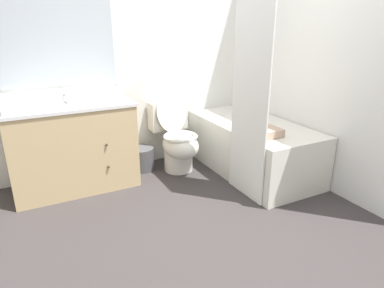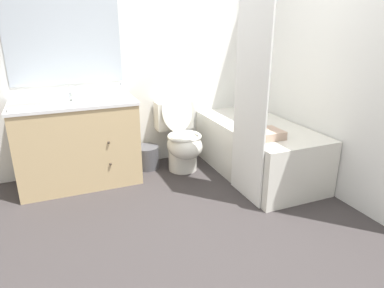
# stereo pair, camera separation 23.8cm
# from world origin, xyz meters

# --- Properties ---
(ground_plane) EXTENTS (14.00, 14.00, 0.00)m
(ground_plane) POSITION_xyz_m (0.00, 0.00, 0.00)
(ground_plane) COLOR #383333
(wall_back) EXTENTS (8.00, 0.06, 2.50)m
(wall_back) POSITION_xyz_m (-0.01, 1.75, 1.25)
(wall_back) COLOR silver
(wall_back) RESTS_ON ground_plane
(wall_right) EXTENTS (0.05, 2.72, 2.50)m
(wall_right) POSITION_xyz_m (1.38, 0.86, 1.25)
(wall_right) COLOR silver
(wall_right) RESTS_ON ground_plane
(vanity_cabinet) EXTENTS (1.14, 0.59, 0.84)m
(vanity_cabinet) POSITION_xyz_m (-0.79, 1.44, 0.43)
(vanity_cabinet) COLOR tan
(vanity_cabinet) RESTS_ON ground_plane
(sink_faucet) EXTENTS (0.14, 0.12, 0.12)m
(sink_faucet) POSITION_xyz_m (-0.79, 1.63, 0.87)
(sink_faucet) COLOR silver
(sink_faucet) RESTS_ON vanity_cabinet
(toilet) EXTENTS (0.41, 0.66, 0.84)m
(toilet) POSITION_xyz_m (0.27, 1.38, 0.34)
(toilet) COLOR silver
(toilet) RESTS_ON ground_plane
(bathtub) EXTENTS (0.75, 1.51, 0.54)m
(bathtub) POSITION_xyz_m (0.97, 0.97, 0.27)
(bathtub) COLOR silver
(bathtub) RESTS_ON ground_plane
(shower_curtain) EXTENTS (0.01, 0.50, 2.04)m
(shower_curtain) POSITION_xyz_m (0.58, 0.54, 1.03)
(shower_curtain) COLOR white
(shower_curtain) RESTS_ON ground_plane
(wastebasket) EXTENTS (0.27, 0.27, 0.25)m
(wastebasket) POSITION_xyz_m (-0.08, 1.54, 0.12)
(wastebasket) COLOR #4C4C51
(wastebasket) RESTS_ON ground_plane
(tissue_box) EXTENTS (0.12, 0.12, 0.11)m
(tissue_box) POSITION_xyz_m (-0.73, 1.47, 0.88)
(tissue_box) COLOR silver
(tissue_box) RESTS_ON vanity_cabinet
(soap_dispenser) EXTENTS (0.06, 0.06, 0.15)m
(soap_dispenser) POSITION_xyz_m (-0.32, 1.42, 0.90)
(soap_dispenser) COLOR silver
(soap_dispenser) RESTS_ON vanity_cabinet
(hand_towel_folded) EXTENTS (0.26, 0.17, 0.07)m
(hand_towel_folded) POSITION_xyz_m (-1.19, 1.28, 0.87)
(hand_towel_folded) COLOR white
(hand_towel_folded) RESTS_ON vanity_cabinet
(bath_towel_folded) EXTENTS (0.26, 0.24, 0.08)m
(bath_towel_folded) POSITION_xyz_m (0.79, 0.56, 0.58)
(bath_towel_folded) COLOR tan
(bath_towel_folded) RESTS_ON bathtub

